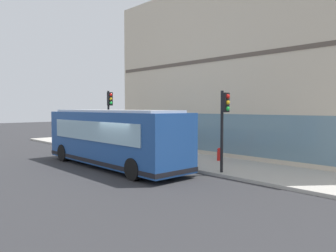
{
  "coord_description": "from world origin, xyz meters",
  "views": [
    {
      "loc": [
        -9.19,
        -12.59,
        3.18
      ],
      "look_at": [
        2.69,
        0.12,
        2.2
      ],
      "focal_mm": 34.69,
      "sensor_mm": 36.0,
      "label": 1
    }
  ],
  "objects_px": {
    "city_bus_nearside": "(113,138)",
    "pedestrian_walking_along_curb": "(158,138)",
    "traffic_light_near_corner": "(224,116)",
    "pedestrian_near_building_entrance": "(190,147)",
    "traffic_light_down_block": "(109,110)",
    "fire_hydrant": "(219,154)",
    "pedestrian_near_hydrant": "(137,138)"
  },
  "relations": [
    {
      "from": "traffic_light_near_corner",
      "to": "pedestrian_near_building_entrance",
      "type": "bearing_deg",
      "value": 73.83
    },
    {
      "from": "city_bus_nearside",
      "to": "pedestrian_near_building_entrance",
      "type": "relative_size",
      "value": 6.4
    },
    {
      "from": "traffic_light_near_corner",
      "to": "city_bus_nearside",
      "type": "bearing_deg",
      "value": 114.61
    },
    {
      "from": "traffic_light_near_corner",
      "to": "pedestrian_near_building_entrance",
      "type": "xyz_separation_m",
      "value": [
        0.86,
        2.97,
        -1.77
      ]
    },
    {
      "from": "city_bus_nearside",
      "to": "pedestrian_near_building_entrance",
      "type": "height_order",
      "value": "city_bus_nearside"
    },
    {
      "from": "traffic_light_near_corner",
      "to": "pedestrian_near_hydrant",
      "type": "height_order",
      "value": "traffic_light_near_corner"
    },
    {
      "from": "traffic_light_near_corner",
      "to": "pedestrian_walking_along_curb",
      "type": "height_order",
      "value": "traffic_light_near_corner"
    },
    {
      "from": "pedestrian_near_hydrant",
      "to": "pedestrian_walking_along_curb",
      "type": "distance_m",
      "value": 1.69
    },
    {
      "from": "traffic_light_down_block",
      "to": "traffic_light_near_corner",
      "type": "bearing_deg",
      "value": -90.25
    },
    {
      "from": "city_bus_nearside",
      "to": "fire_hydrant",
      "type": "distance_m",
      "value": 6.13
    },
    {
      "from": "city_bus_nearside",
      "to": "fire_hydrant",
      "type": "bearing_deg",
      "value": -31.81
    },
    {
      "from": "fire_hydrant",
      "to": "pedestrian_walking_along_curb",
      "type": "distance_m",
      "value": 5.28
    },
    {
      "from": "pedestrian_near_hydrant",
      "to": "pedestrian_near_building_entrance",
      "type": "xyz_separation_m",
      "value": [
        -0.03,
        -4.78,
        -0.14
      ]
    },
    {
      "from": "traffic_light_near_corner",
      "to": "traffic_light_down_block",
      "type": "distance_m",
      "value": 9.74
    },
    {
      "from": "fire_hydrant",
      "to": "pedestrian_walking_along_curb",
      "type": "height_order",
      "value": "pedestrian_walking_along_curb"
    },
    {
      "from": "pedestrian_near_building_entrance",
      "to": "traffic_light_down_block",
      "type": "bearing_deg",
      "value": 96.91
    },
    {
      "from": "pedestrian_near_hydrant",
      "to": "pedestrian_walking_along_curb",
      "type": "height_order",
      "value": "pedestrian_near_hydrant"
    },
    {
      "from": "traffic_light_down_block",
      "to": "pedestrian_walking_along_curb",
      "type": "xyz_separation_m",
      "value": [
        2.52,
        -2.18,
        -2.0
      ]
    },
    {
      "from": "traffic_light_down_block",
      "to": "pedestrian_near_building_entrance",
      "type": "bearing_deg",
      "value": -83.09
    },
    {
      "from": "pedestrian_near_hydrant",
      "to": "pedestrian_walking_along_curb",
      "type": "bearing_deg",
      "value": -6.68
    },
    {
      "from": "fire_hydrant",
      "to": "pedestrian_near_hydrant",
      "type": "distance_m",
      "value": 5.76
    },
    {
      "from": "traffic_light_near_corner",
      "to": "pedestrian_walking_along_curb",
      "type": "distance_m",
      "value": 8.17
    },
    {
      "from": "fire_hydrant",
      "to": "pedestrian_walking_along_curb",
      "type": "bearing_deg",
      "value": 90.57
    },
    {
      "from": "fire_hydrant",
      "to": "pedestrian_near_building_entrance",
      "type": "xyz_separation_m",
      "value": [
        -1.75,
        0.67,
        0.53
      ]
    },
    {
      "from": "city_bus_nearside",
      "to": "pedestrian_walking_along_curb",
      "type": "bearing_deg",
      "value": 22.2
    },
    {
      "from": "pedestrian_near_hydrant",
      "to": "traffic_light_down_block",
      "type": "bearing_deg",
      "value": 113.24
    },
    {
      "from": "traffic_light_down_block",
      "to": "fire_hydrant",
      "type": "relative_size",
      "value": 5.66
    },
    {
      "from": "city_bus_nearside",
      "to": "traffic_light_near_corner",
      "type": "height_order",
      "value": "traffic_light_near_corner"
    },
    {
      "from": "traffic_light_near_corner",
      "to": "pedestrian_walking_along_curb",
      "type": "bearing_deg",
      "value": 71.26
    },
    {
      "from": "city_bus_nearside",
      "to": "traffic_light_down_block",
      "type": "distance_m",
      "value": 5.18
    },
    {
      "from": "city_bus_nearside",
      "to": "pedestrian_near_hydrant",
      "type": "distance_m",
      "value": 4.11
    },
    {
      "from": "city_bus_nearside",
      "to": "fire_hydrant",
      "type": "xyz_separation_m",
      "value": [
        5.13,
        -3.18,
        -1.04
      ]
    }
  ]
}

